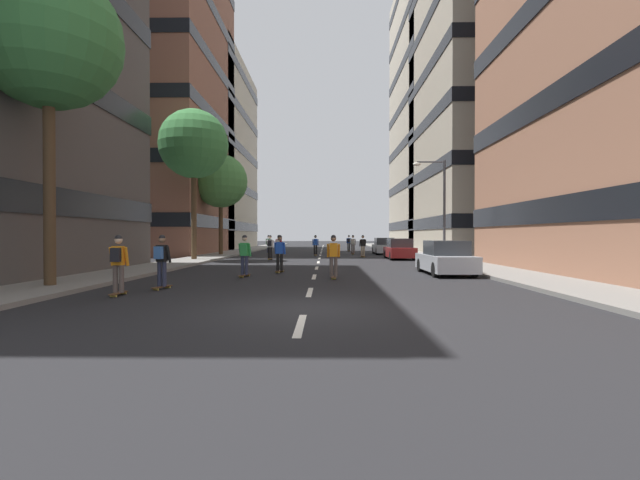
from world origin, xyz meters
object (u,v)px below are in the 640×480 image
(skater_8, at_px, (162,258))
(streetlamp_right, at_px, (439,199))
(parked_car_far, at_px, (384,247))
(skater_6, at_px, (269,243))
(parked_car_mid, at_px, (399,250))
(skater_2, at_px, (245,254))
(street_tree_mid, at_px, (194,144))
(street_tree_far, at_px, (48,38))
(skater_1, at_px, (280,252))
(skater_9, at_px, (353,243))
(skater_10, at_px, (270,246))
(skater_11, at_px, (279,244))
(skater_5, at_px, (349,242))
(skater_0, at_px, (315,244))
(skater_7, at_px, (118,261))
(parked_car_near, at_px, (445,259))
(skater_3, at_px, (363,245))
(street_tree_near, at_px, (221,181))
(skater_4, at_px, (333,254))

(skater_8, bearing_deg, streetlamp_right, 48.85)
(parked_car_far, bearing_deg, skater_6, 175.50)
(parked_car_mid, xyz_separation_m, skater_2, (-8.81, -13.75, 0.29))
(street_tree_mid, relative_size, skater_8, 5.72)
(street_tree_far, distance_m, skater_1, 11.82)
(parked_car_mid, relative_size, skater_9, 2.47)
(skater_2, relative_size, skater_6, 1.00)
(street_tree_far, relative_size, skater_6, 5.82)
(skater_8, bearing_deg, skater_10, 85.68)
(skater_6, height_order, skater_9, same)
(parked_car_far, bearing_deg, skater_11, -151.67)
(skater_5, distance_m, skater_9, 7.61)
(skater_2, relative_size, skater_8, 1.00)
(skater_0, distance_m, skater_7, 26.11)
(skater_10, bearing_deg, parked_car_far, 44.10)
(skater_1, relative_size, skater_7, 1.00)
(skater_0, distance_m, skater_11, 3.85)
(skater_5, distance_m, skater_6, 10.16)
(parked_car_near, bearing_deg, skater_8, -152.60)
(skater_5, distance_m, skater_11, 13.74)
(skater_5, relative_size, skater_11, 1.00)
(skater_2, height_order, skater_3, same)
(skater_0, relative_size, skater_1, 1.00)
(skater_3, bearing_deg, street_tree_far, -119.64)
(streetlamp_right, relative_size, skater_8, 3.65)
(street_tree_near, xyz_separation_m, skater_1, (6.82, -16.84, -5.39))
(parked_car_far, distance_m, skater_4, 23.57)
(street_tree_mid, relative_size, skater_1, 5.72)
(skater_7, relative_size, skater_10, 1.00)
(skater_0, xyz_separation_m, skater_4, (1.23, -20.51, 0.00))
(skater_7, relative_size, skater_8, 1.00)
(skater_8, height_order, skater_9, same)
(skater_0, bearing_deg, skater_10, -115.29)
(parked_car_near, relative_size, skater_10, 2.47)
(parked_car_near, height_order, skater_2, skater_2)
(parked_car_mid, height_order, street_tree_far, street_tree_far)
(skater_2, xyz_separation_m, skater_9, (5.90, 21.91, 0.03))
(street_tree_mid, xyz_separation_m, skater_9, (11.47, 10.55, -6.92))
(skater_1, bearing_deg, skater_7, -115.87)
(parked_car_far, xyz_separation_m, streetlamp_right, (1.98, -12.01, 3.44))
(parked_car_near, distance_m, street_tree_far, 17.14)
(parked_car_mid, xyz_separation_m, skater_5, (-2.89, 15.77, 0.32))
(skater_0, xyz_separation_m, skater_8, (-4.44, -24.05, 0.03))
(streetlamp_right, bearing_deg, street_tree_mid, 176.31)
(streetlamp_right, distance_m, skater_1, 12.92)
(street_tree_mid, distance_m, skater_9, 17.05)
(skater_7, distance_m, skater_10, 19.10)
(skater_2, relative_size, skater_5, 1.00)
(street_tree_far, distance_m, skater_10, 19.53)
(skater_0, bearing_deg, skater_4, -86.57)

